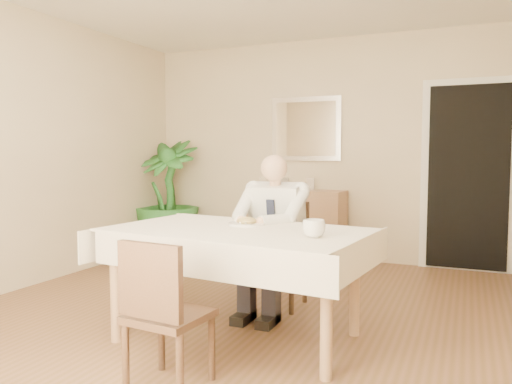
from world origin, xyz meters
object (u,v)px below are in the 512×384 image
at_px(sideboard, 301,225).
at_px(seated_man, 269,226).
at_px(dining_table, 237,241).
at_px(chair_far, 282,247).
at_px(potted_palm, 167,196).
at_px(chair_near, 162,308).
at_px(coffee_mug, 314,229).

bearing_deg(sideboard, seated_man, -73.50).
relative_size(dining_table, chair_far, 2.14).
bearing_deg(potted_palm, sideboard, 9.09).
distance_m(chair_near, sideboard, 3.49).
xyz_separation_m(sideboard, potted_palm, (-1.69, -0.27, 0.30)).
bearing_deg(chair_near, sideboard, 101.28).
bearing_deg(potted_palm, coffee_mug, -42.97).
relative_size(chair_far, coffee_mug, 6.25).
distance_m(chair_far, sideboard, 1.79).
height_order(chair_far, seated_man, seated_man).
bearing_deg(chair_far, seated_man, -86.12).
bearing_deg(dining_table, chair_near, -85.21).
relative_size(chair_near, potted_palm, 0.57).
bearing_deg(coffee_mug, chair_far, 119.59).
relative_size(chair_far, seated_man, 0.69).
bearing_deg(seated_man, dining_table, -90.00).
relative_size(seated_man, sideboard, 1.20).
distance_m(coffee_mug, sideboard, 2.94).
distance_m(dining_table, chair_near, 0.88).
distance_m(seated_man, coffee_mug, 0.93).
relative_size(dining_table, seated_man, 1.47).
height_order(dining_table, chair_near, chair_near).
height_order(chair_near, seated_man, seated_man).
xyz_separation_m(chair_near, seated_man, (0.03, 1.45, 0.24)).
relative_size(seated_man, potted_palm, 0.87).
bearing_deg(coffee_mug, potted_palm, 137.03).
xyz_separation_m(dining_table, chair_far, (-0.00, 0.88, -0.19)).
bearing_deg(coffee_mug, sideboard, 109.37).
relative_size(coffee_mug, sideboard, 0.13).
bearing_deg(potted_palm, dining_table, -48.34).
bearing_deg(potted_palm, seated_man, -40.03).
bearing_deg(sideboard, chair_far, -71.76).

